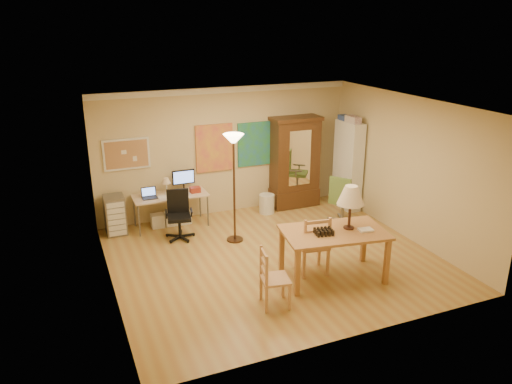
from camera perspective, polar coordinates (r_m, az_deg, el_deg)
name	(u,v)px	position (r m, az deg, el deg)	size (l,w,h in m)	color
floor	(273,258)	(8.90, 2.00, -7.55)	(5.50, 5.50, 0.00)	#A7763B
crown_molding	(225,90)	(10.32, -3.59, 11.58)	(5.50, 0.08, 0.12)	white
corkboard	(127,154)	(10.09, -14.58, 4.21)	(0.90, 0.04, 0.62)	tan
art_panel_left	(214,148)	(10.48, -4.77, 5.03)	(0.80, 0.04, 1.00)	yellow
art_panel_right	(254,144)	(10.78, -0.20, 5.50)	(0.75, 0.04, 0.95)	teal
dining_table	(340,221)	(8.02, 9.60, -3.30)	(1.76, 1.22, 1.53)	olive
ladder_chair_back	(313,246)	(8.26, 6.54, -6.18)	(0.54, 0.52, 1.03)	tan
ladder_chair_left	(273,280)	(7.35, 1.98, -9.98)	(0.47, 0.48, 0.90)	tan
torchiere_lamp	(234,156)	(9.01, -2.57, 4.09)	(0.38, 0.38, 2.07)	#402819
computer_desk	(172,206)	(10.24, -9.60, -1.63)	(1.47, 0.64, 1.11)	#C7AE91
office_chair_black	(179,226)	(9.68, -8.74, -3.83)	(0.58, 0.58, 0.94)	black
office_chair_green	(342,210)	(10.42, 9.80, -2.06)	(0.65, 0.65, 1.02)	slate
drawer_cart	(115,215)	(10.11, -15.80, -2.54)	(0.38, 0.46, 0.77)	slate
armoire	(295,168)	(11.07, 4.45, 2.75)	(1.10, 0.52, 2.02)	#3A1F0F
bookshelf	(348,166)	(11.10, 10.45, 2.99)	(0.29, 0.77, 1.94)	white
wastebin	(267,204)	(10.81, 1.24, -1.35)	(0.33, 0.33, 0.42)	silver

